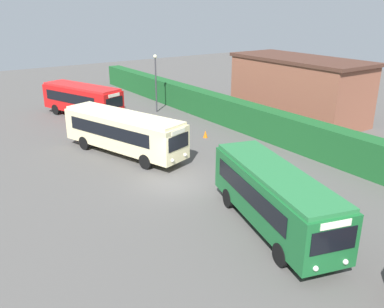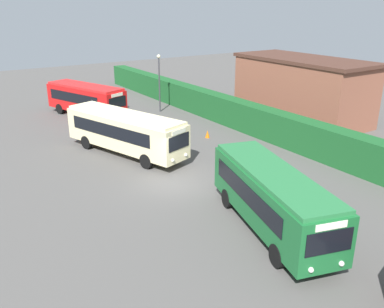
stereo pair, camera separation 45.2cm
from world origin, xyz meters
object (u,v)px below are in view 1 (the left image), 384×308
object	(u,v)px
bus_green	(274,196)
person_left	(118,101)
bus_red	(82,99)
traffic_cone	(205,134)
bus_cream	(124,131)
lamppost	(156,77)

from	to	relation	value
bus_green	person_left	world-z (taller)	bus_green
bus_red	person_left	distance (m)	3.76
person_left	traffic_cone	xyz separation A→B (m)	(12.10, 2.02, -0.70)
bus_cream	traffic_cone	xyz separation A→B (m)	(0.13, 7.05, -1.44)
bus_red	lamppost	bearing A→B (deg)	50.32
person_left	traffic_cone	distance (m)	12.29
traffic_cone	bus_cream	bearing A→B (deg)	-91.04
bus_red	bus_cream	size ratio (longest dim) A/B	0.88
bus_cream	lamppost	distance (m)	12.41
traffic_cone	person_left	bearing A→B (deg)	-170.52
bus_red	bus_cream	distance (m)	11.85
bus_red	bus_green	size ratio (longest dim) A/B	0.98
person_left	traffic_cone	world-z (taller)	person_left
bus_cream	traffic_cone	world-z (taller)	bus_cream
bus_green	lamppost	xyz separation A→B (m)	(-22.73, 6.67, 1.74)
bus_cream	person_left	distance (m)	13.01
bus_cream	bus_green	size ratio (longest dim) A/B	1.12
bus_cream	lamppost	bearing A→B (deg)	121.55
person_left	lamppost	size ratio (longest dim) A/B	0.33
bus_red	bus_green	bearing A→B (deg)	-19.64
person_left	lamppost	distance (m)	4.67
bus_cream	bus_green	distance (m)	13.45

